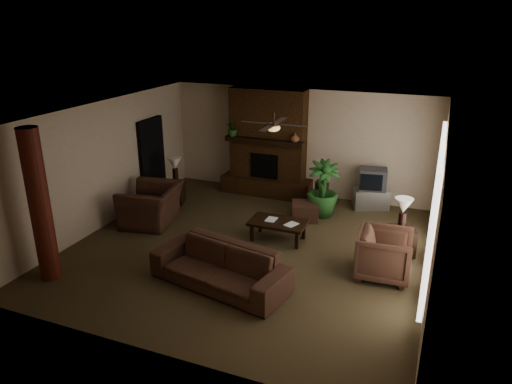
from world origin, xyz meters
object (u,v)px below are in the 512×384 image
at_px(lamp_right, 403,208).
at_px(lamp_left, 175,165).
at_px(coffee_table, 278,224).
at_px(floor_plant, 322,200).
at_px(side_table_right, 401,241).
at_px(ottoman, 305,211).
at_px(armchair_right, 385,252).
at_px(side_table_left, 174,192).
at_px(log_column, 40,206).
at_px(armchair_left, 151,199).
at_px(tv_stand, 371,198).
at_px(sofa, 220,260).
at_px(floor_vase, 322,192).

bearing_deg(lamp_right, lamp_left, 171.65).
distance_m(lamp_left, lamp_right, 5.68).
distance_m(coffee_table, floor_plant, 1.76).
distance_m(side_table_right, lamp_right, 0.73).
distance_m(ottoman, floor_plant, 0.54).
bearing_deg(side_table_right, ottoman, 157.63).
distance_m(coffee_table, lamp_left, 3.40).
height_order(armchair_right, side_table_left, armchair_right).
bearing_deg(log_column, ottoman, 49.82).
height_order(armchair_right, coffee_table, armchair_right).
relative_size(ottoman, lamp_right, 0.92).
height_order(log_column, armchair_left, log_column).
height_order(ottoman, side_table_left, side_table_left).
relative_size(armchair_right, lamp_left, 1.50).
distance_m(ottoman, lamp_left, 3.47).
distance_m(floor_plant, side_table_left, 3.78).
xyz_separation_m(tv_stand, floor_plant, (-1.02, -0.88, 0.13)).
bearing_deg(log_column, floor_plant, 50.06).
bearing_deg(floor_plant, side_table_right, -34.18).
bearing_deg(side_table_left, sofa, -48.17).
xyz_separation_m(side_table_left, lamp_left, (0.05, 0.04, 0.73)).
bearing_deg(log_column, floor_vase, 53.18).
height_order(sofa, tv_stand, sofa).
relative_size(tv_stand, side_table_right, 1.55).
distance_m(side_table_left, lamp_left, 0.73).
height_order(ottoman, tv_stand, tv_stand).
bearing_deg(log_column, armchair_left, 82.26).
xyz_separation_m(floor_plant, side_table_right, (1.97, -1.34, -0.10)).
bearing_deg(log_column, coffee_table, 41.55).
bearing_deg(lamp_left, log_column, -93.23).
distance_m(ottoman, side_table_right, 2.47).
distance_m(armchair_left, lamp_left, 1.40).
xyz_separation_m(sofa, floor_plant, (0.89, 3.77, -0.11)).
bearing_deg(side_table_left, tv_stand, 17.30).
bearing_deg(side_table_left, lamp_right, -7.92).
distance_m(coffee_table, tv_stand, 2.99).
xyz_separation_m(side_table_left, side_table_right, (5.70, -0.74, 0.00)).
bearing_deg(lamp_left, floor_plant, 8.69).
height_order(armchair_right, floor_plant, armchair_right).
distance_m(sofa, floor_plant, 3.88).
height_order(coffee_table, side_table_left, side_table_left).
bearing_deg(side_table_right, lamp_left, 172.16).
xyz_separation_m(side_table_left, lamp_right, (5.67, -0.79, 0.73)).
relative_size(tv_stand, floor_plant, 0.63).
xyz_separation_m(ottoman, floor_plant, (0.31, 0.40, 0.18)).
relative_size(ottoman, floor_plant, 0.45).
relative_size(floor_plant, side_table_left, 2.44).
height_order(sofa, armchair_left, armchair_left).
distance_m(coffee_table, floor_vase, 2.12).
bearing_deg(armchair_left, floor_vase, 113.47).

